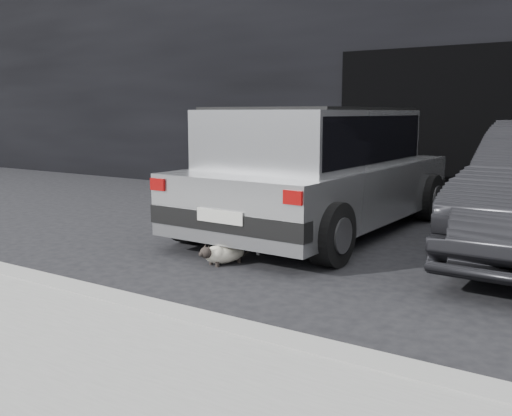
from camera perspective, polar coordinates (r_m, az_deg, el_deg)
The scene contains 8 objects.
ground at distance 6.72m, azimuth 1.96°, elevation -3.74°, with size 80.00×80.00×0.00m, color black.
building_facade at distance 11.88m, azimuth 22.04°, elevation 13.49°, with size 34.00×4.00×5.00m, color black.
garage_opening at distance 9.89m, azimuth 19.32°, elevation 7.61°, with size 4.00×0.10×2.60m, color black.
curb at distance 4.10m, azimuth -4.97°, elevation -11.68°, with size 18.00×0.25×0.12m, color gray.
sidewalk at distance 3.33m, azimuth -18.40°, elevation -17.53°, with size 18.00×2.20×0.11m, color gray.
silver_hatchback at distance 7.40m, azimuth 6.24°, elevation 4.31°, with size 2.26×4.40×1.60m.
cat_siamese at distance 5.87m, azimuth -3.45°, elevation -4.63°, with size 0.37×0.66×0.24m.
cat_white at distance 6.34m, azimuth -0.30°, elevation -2.97°, with size 0.75×0.27×0.35m.
Camera 1 is at (3.37, -5.60, 1.54)m, focal length 40.00 mm.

